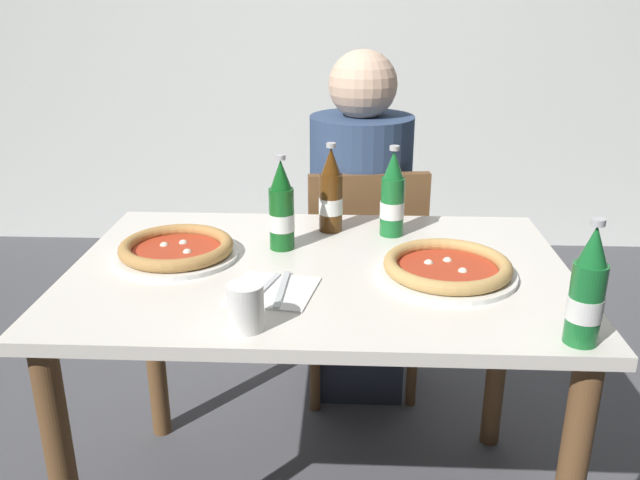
% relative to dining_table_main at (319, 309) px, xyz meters
% --- Properties ---
extents(back_wall_tiled, '(7.00, 0.10, 2.60)m').
position_rel_dining_table_main_xyz_m(back_wall_tiled, '(0.00, 2.20, 0.66)').
color(back_wall_tiled, white).
rests_on(back_wall_tiled, ground_plane).
extents(dining_table_main, '(1.20, 0.80, 0.75)m').
position_rel_dining_table_main_xyz_m(dining_table_main, '(0.00, 0.00, 0.00)').
color(dining_table_main, silver).
rests_on(dining_table_main, ground_plane).
extents(chair_behind_table, '(0.45, 0.45, 0.85)m').
position_rel_dining_table_main_xyz_m(chair_behind_table, '(0.12, 0.61, -0.15)').
color(chair_behind_table, brown).
rests_on(chair_behind_table, ground_plane).
extents(diner_seated, '(0.34, 0.34, 1.21)m').
position_rel_dining_table_main_xyz_m(diner_seated, '(0.11, 0.66, -0.05)').
color(diner_seated, '#2D3342').
rests_on(diner_seated, ground_plane).
extents(pizza_margherita_near, '(0.31, 0.31, 0.04)m').
position_rel_dining_table_main_xyz_m(pizza_margherita_near, '(-0.36, 0.04, 0.14)').
color(pizza_margherita_near, white).
rests_on(pizza_margherita_near, dining_table_main).
extents(pizza_marinara_far, '(0.32, 0.32, 0.04)m').
position_rel_dining_table_main_xyz_m(pizza_marinara_far, '(0.30, -0.04, 0.13)').
color(pizza_marinara_far, white).
rests_on(pizza_marinara_far, dining_table_main).
extents(beer_bottle_left, '(0.07, 0.07, 0.25)m').
position_rel_dining_table_main_xyz_m(beer_bottle_left, '(-0.10, 0.12, 0.22)').
color(beer_bottle_left, '#14591E').
rests_on(beer_bottle_left, dining_table_main).
extents(beer_bottle_center, '(0.07, 0.07, 0.25)m').
position_rel_dining_table_main_xyz_m(beer_bottle_center, '(0.02, 0.26, 0.22)').
color(beer_bottle_center, '#512D0F').
rests_on(beer_bottle_center, dining_table_main).
extents(beer_bottle_right, '(0.07, 0.07, 0.25)m').
position_rel_dining_table_main_xyz_m(beer_bottle_right, '(0.51, -0.34, 0.22)').
color(beer_bottle_right, '#196B2D').
rests_on(beer_bottle_right, dining_table_main).
extents(beer_bottle_extra, '(0.07, 0.07, 0.25)m').
position_rel_dining_table_main_xyz_m(beer_bottle_extra, '(0.19, 0.24, 0.22)').
color(beer_bottle_extra, '#196B2D').
rests_on(beer_bottle_extra, dining_table_main).
extents(napkin_with_cutlery, '(0.21, 0.21, 0.01)m').
position_rel_dining_table_main_xyz_m(napkin_with_cutlery, '(-0.10, -0.15, 0.12)').
color(napkin_with_cutlery, white).
rests_on(napkin_with_cutlery, dining_table_main).
extents(paper_cup, '(0.07, 0.07, 0.09)m').
position_rel_dining_table_main_xyz_m(paper_cup, '(-0.13, -0.32, 0.16)').
color(paper_cup, white).
rests_on(paper_cup, dining_table_main).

